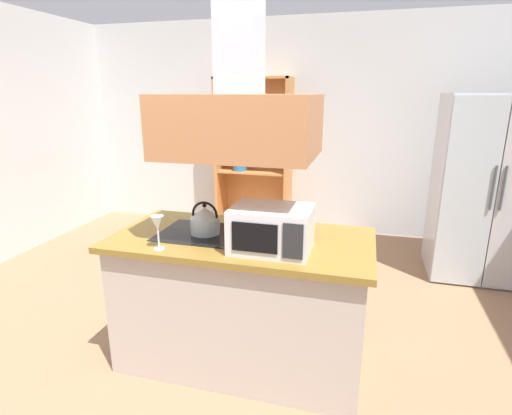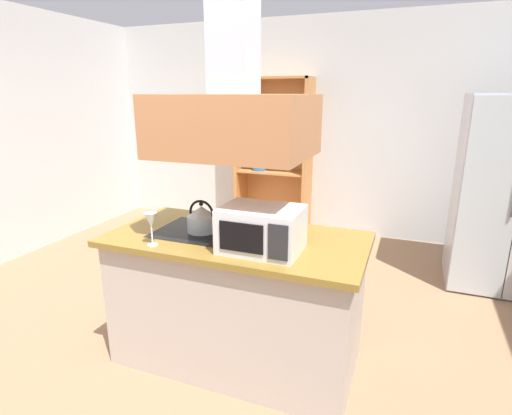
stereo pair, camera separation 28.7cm
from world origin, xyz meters
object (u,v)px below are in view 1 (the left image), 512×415
microwave (272,229)px  wine_glass_on_counter (158,225)px  kettle (205,220)px  refrigerator (485,188)px  dish_cabinet (254,164)px  cutting_board (270,225)px

microwave → wine_glass_on_counter: 0.66m
kettle → refrigerator: bearing=42.5°
microwave → wine_glass_on_counter: (-0.64, -0.17, 0.02)m
refrigerator → microwave: 2.68m
dish_cabinet → wine_glass_on_counter: 3.10m
refrigerator → dish_cabinet: 2.68m
dish_cabinet → cutting_board: bearing=-72.1°
cutting_board → kettle: bearing=-144.6°
refrigerator → wine_glass_on_counter: bearing=-135.1°
cutting_board → wine_glass_on_counter: size_ratio=1.65×
microwave → wine_glass_on_counter: microwave is taller
cutting_board → microwave: microwave is taller
wine_glass_on_counter → dish_cabinet: bearing=95.1°
refrigerator → cutting_board: refrigerator is taller
dish_cabinet → kettle: bearing=-81.1°
kettle → microwave: (0.48, -0.16, 0.04)m
kettle → microwave: 0.51m
dish_cabinet → cutting_board: (0.81, -2.49, 0.02)m
kettle → cutting_board: (0.37, 0.26, -0.08)m
refrigerator → kettle: size_ratio=8.31×
refrigerator → microwave: size_ratio=3.89×
dish_cabinet → microwave: size_ratio=4.31×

